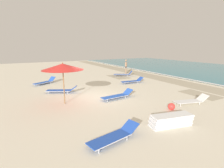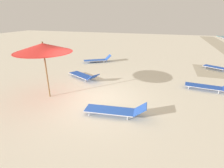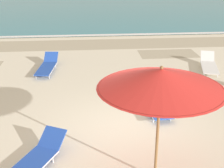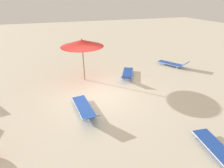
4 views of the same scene
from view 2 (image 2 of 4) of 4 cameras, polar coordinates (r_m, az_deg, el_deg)
ground_plane at (r=7.93m, az=-6.83°, el=-5.35°), size 60.00×60.00×0.16m
beach_umbrella at (r=7.91m, az=-21.59°, el=10.93°), size 2.41×2.41×2.49m
sun_lounger_under_umbrella at (r=10.33m, az=-9.23°, el=2.76°), size 1.56×2.27×0.51m
sun_lounger_near_water_left at (r=6.55m, az=1.13°, el=-8.49°), size 0.84×2.33×0.51m
sun_lounger_near_water_right at (r=9.86m, az=29.02°, el=-0.69°), size 0.83×2.19×0.52m
sun_lounger_mid_beach_pair_a at (r=13.80m, az=32.15°, el=4.53°), size 1.58×2.15×0.62m
sun_lounger_mid_beach_pair_b at (r=13.94m, az=-4.65°, el=7.93°), size 1.59×2.14×0.55m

